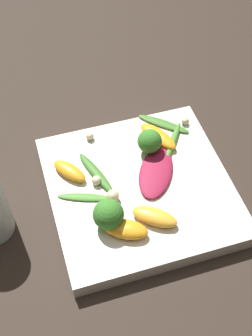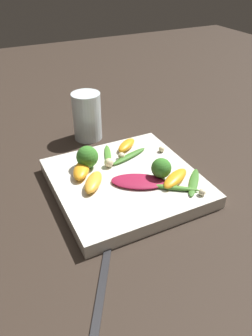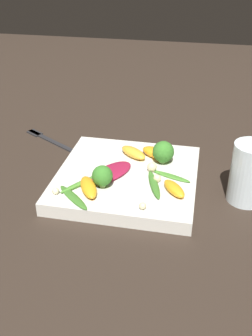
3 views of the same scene
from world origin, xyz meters
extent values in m
plane|color=#2D231C|center=(0.00, 0.00, 0.00)|extent=(2.40, 2.40, 0.00)
cube|color=silver|center=(0.00, 0.00, 0.01)|extent=(0.27, 0.27, 0.03)
cylinder|color=silver|center=(-0.01, -0.22, 0.06)|extent=(0.07, 0.07, 0.11)
cube|color=#262628|center=(0.14, 0.21, 0.00)|extent=(0.10, 0.16, 0.01)
cube|color=#262628|center=(0.18, 0.27, 0.00)|extent=(0.04, 0.04, 0.01)
ellipsoid|color=maroon|center=(-0.01, 0.03, 0.03)|extent=(0.11, 0.09, 0.01)
ellipsoid|color=orange|center=(-0.05, -0.10, 0.03)|extent=(0.06, 0.05, 0.02)
ellipsoid|color=orange|center=(-0.08, 0.06, 0.03)|extent=(0.08, 0.06, 0.02)
ellipsoid|color=orange|center=(0.07, -0.04, 0.04)|extent=(0.06, 0.07, 0.02)
ellipsoid|color=#FCAD33|center=(0.07, 0.00, 0.03)|extent=(0.06, 0.07, 0.02)
cylinder|color=#84AD5B|center=(-0.06, 0.03, 0.03)|extent=(0.01, 0.01, 0.01)
sphere|color=#387A28|center=(-0.06, 0.03, 0.05)|extent=(0.04, 0.04, 0.04)
cylinder|color=#7A9E51|center=(0.05, -0.06, 0.03)|extent=(0.02, 0.02, 0.01)
sphere|color=#387A28|center=(0.05, -0.06, 0.05)|extent=(0.04, 0.04, 0.04)
ellipsoid|color=#47842D|center=(-0.06, 0.07, 0.03)|extent=(0.08, 0.06, 0.01)
ellipsoid|color=#3D7528|center=(-0.04, -0.06, 0.03)|extent=(0.09, 0.04, 0.01)
ellipsoid|color=#47842D|center=(0.00, -0.08, 0.03)|extent=(0.04, 0.08, 0.00)
ellipsoid|color=#3D7528|center=(-0.10, 0.07, 0.03)|extent=(0.07, 0.08, 0.01)
sphere|color=beige|center=(-0.11, -0.05, 0.03)|extent=(0.01, 0.01, 0.01)
sphere|color=beige|center=(-0.02, -0.06, 0.03)|extent=(0.01, 0.01, 0.01)
sphere|color=beige|center=(-0.10, 0.11, 0.03)|extent=(0.01, 0.01, 0.01)
sphere|color=beige|center=(0.01, -0.05, 0.04)|extent=(0.02, 0.02, 0.02)
camera|label=1|loc=(0.39, -0.14, 0.59)|focal=50.00mm
camera|label=2|loc=(0.22, 0.45, 0.39)|focal=35.00mm
camera|label=3|loc=(-0.63, -0.13, 0.42)|focal=42.00mm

